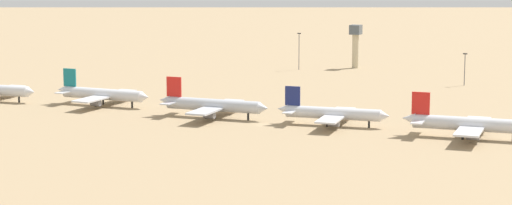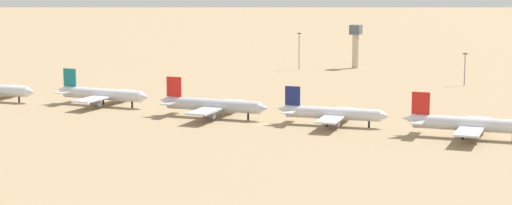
% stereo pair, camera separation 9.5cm
% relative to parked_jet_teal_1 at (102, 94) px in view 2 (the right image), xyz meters
% --- Properties ---
extents(ground, '(4000.00, 4000.00, 0.00)m').
position_rel_parked_jet_teal_1_xyz_m(ground, '(70.31, -11.41, -4.27)').
color(ground, '#9E8460').
extents(parked_jet_teal_1, '(39.38, 32.95, 13.04)m').
position_rel_parked_jet_teal_1_xyz_m(parked_jet_teal_1, '(0.00, 0.00, 0.00)').
color(parked_jet_teal_1, silver).
rests_on(parked_jet_teal_1, ground).
extents(parked_jet_red_2, '(40.47, 34.04, 13.37)m').
position_rel_parked_jet_teal_1_xyz_m(parked_jet_red_2, '(48.88, -6.27, 0.11)').
color(parked_jet_red_2, silver).
rests_on(parked_jet_red_2, ground).
extents(parked_jet_navy_3, '(37.41, 31.71, 12.35)m').
position_rel_parked_jet_teal_1_xyz_m(parked_jet_navy_3, '(91.07, -3.33, -0.23)').
color(parked_jet_navy_3, silver).
rests_on(parked_jet_navy_3, ground).
extents(parked_jet_red_4, '(40.72, 34.36, 13.44)m').
position_rel_parked_jet_teal_1_xyz_m(parked_jet_red_4, '(135.80, -6.46, 0.13)').
color(parked_jet_red_4, silver).
rests_on(parked_jet_red_4, ground).
extents(control_tower, '(5.20, 5.20, 21.17)m').
position_rel_parked_jet_teal_1_xyz_m(control_tower, '(46.59, 150.38, 8.50)').
color(control_tower, '#C6B793').
rests_on(control_tower, ground).
extents(light_pole_west, '(1.80, 0.50, 13.80)m').
position_rel_parked_jet_teal_1_xyz_m(light_pole_west, '(109.08, 109.99, 3.81)').
color(light_pole_west, '#59595E').
rests_on(light_pole_west, ground).
extents(light_pole_mid, '(1.80, 0.50, 17.83)m').
position_rel_parked_jet_teal_1_xyz_m(light_pole_mid, '(24.16, 132.27, 5.88)').
color(light_pole_mid, '#59595E').
rests_on(light_pole_mid, ground).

